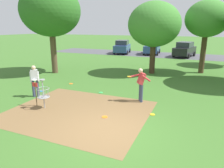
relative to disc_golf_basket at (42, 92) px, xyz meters
name	(u,v)px	position (x,y,z in m)	size (l,w,h in m)	color
ground_plane	(110,130)	(3.72, -0.79, -0.75)	(160.00, 160.00, 0.00)	#3D6B28
dirt_tee_pad	(79,111)	(1.73, 0.28, -0.75)	(6.09, 5.12, 0.01)	brown
disc_golf_basket	(42,92)	(0.00, 0.00, 0.00)	(0.98, 0.58, 1.39)	#9E9EA3
player_foreground_watching	(35,79)	(-1.49, 1.13, 0.21)	(0.46, 0.45, 1.71)	#384260
player_throwing	(141,83)	(3.94, 2.61, 0.23)	(1.15, 0.53, 1.71)	#384260
frisbee_near_basket	(43,87)	(-2.43, 2.71, -0.74)	(0.24, 0.24, 0.02)	green
frisbee_by_tee	(152,114)	(4.87, 1.21, -0.74)	(0.22, 0.22, 0.02)	gold
frisbee_mid_grass	(71,84)	(-1.20, 4.03, -0.74)	(0.26, 0.26, 0.02)	orange
frisbee_far_left	(101,92)	(1.46, 3.10, -0.74)	(0.26, 0.26, 0.02)	green
frisbee_far_right	(42,91)	(-1.85, 1.97, -0.74)	(0.23, 0.23, 0.02)	#1E93DB
frisbee_scattered_a	(105,117)	(3.07, 0.18, -0.74)	(0.25, 0.25, 0.02)	orange
tree_mid_left	(154,25)	(3.02, 9.38, 3.06)	(4.04, 4.04, 5.56)	#422D1E
tree_mid_center	(207,19)	(6.72, 11.09, 3.46)	(3.30, 3.30, 5.67)	#4C3823
tree_mid_right	(51,11)	(-4.37, 6.44, 4.07)	(4.59, 4.59, 6.80)	brown
parking_lot_strip	(177,56)	(3.72, 21.15, -0.75)	(36.00, 6.00, 0.01)	#4C4C51
parked_car_leftmost	(122,47)	(-3.67, 20.52, 0.17)	(2.53, 4.46, 1.84)	#2D4784
parked_car_center_left	(152,47)	(0.38, 21.38, 0.17)	(2.24, 4.34, 1.84)	#2D4784
parked_car_center_right	(185,49)	(4.70, 20.40, 0.17)	(2.63, 4.48, 1.84)	black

